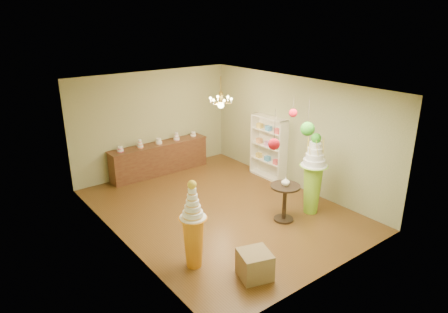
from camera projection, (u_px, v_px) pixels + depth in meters
floor at (220, 209)px, 9.75m from camera, size 6.50×6.50×0.00m
ceiling at (220, 86)px, 8.74m from camera, size 6.50×6.50×0.00m
wall_back at (153, 123)px, 11.67m from camera, size 5.00×0.04×3.00m
wall_front at (334, 200)px, 6.82m from camera, size 5.00×0.04×3.00m
wall_left at (118, 176)px, 7.81m from camera, size 0.04×6.50×3.00m
wall_right at (294, 133)px, 10.68m from camera, size 0.04×6.50×3.00m
pedestal_green at (313, 179)px, 9.33m from camera, size 0.75×0.75×1.97m
pedestal_orange at (193, 234)px, 7.35m from camera, size 0.63×0.63×1.75m
burlap_riser at (255, 265)px, 7.17m from camera, size 0.69×0.69×0.50m
sideboard at (160, 158)px, 11.81m from camera, size 3.04×0.54×1.16m
shelving_unit at (268, 148)px, 11.39m from camera, size 0.33×1.20×1.80m
round_table at (285, 198)px, 9.05m from camera, size 0.73×0.73×0.87m
vase at (286, 181)px, 8.92m from camera, size 0.24×0.24×0.20m
pom_red_left at (274, 144)px, 6.91m from camera, size 0.21×0.21×0.73m
pom_green_mid at (308, 129)px, 7.82m from camera, size 0.28×0.28×0.77m
pom_red_right at (293, 113)px, 7.83m from camera, size 0.17×0.17×0.42m
chandelier at (221, 103)px, 10.43m from camera, size 0.74×0.74×0.85m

